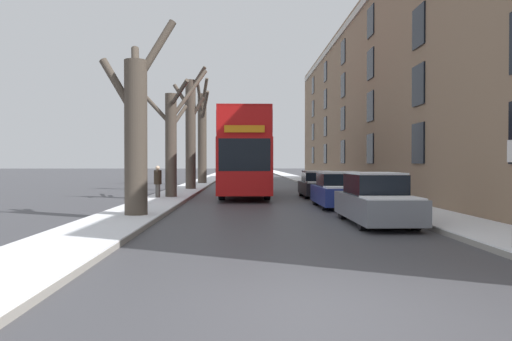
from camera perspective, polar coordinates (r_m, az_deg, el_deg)
The scene contains 13 objects.
ground_plane at distance 6.56m, azimuth 9.47°, elevation -15.47°, with size 320.00×320.00×0.00m, color #424247.
sidewalk_left at distance 59.33m, azimuth -5.13°, elevation -0.84°, with size 2.22×130.00×0.16m.
sidewalk_right at distance 59.53m, azimuth 4.51°, elevation -0.83°, with size 2.22×130.00×0.16m.
terrace_facade_right at distance 34.64m, azimuth 18.65°, elevation 7.79°, with size 9.10×53.37×12.09m.
bare_tree_left_0 at distance 16.74m, azimuth -13.55°, elevation 4.44°, with size 2.56×1.28×6.61m.
bare_tree_left_1 at distance 25.33m, azimuth -9.55°, elevation 3.59°, with size 3.18×3.09×6.78m.
bare_tree_left_2 at distance 32.95m, azimuth -7.47°, elevation 4.37°, with size 2.38×1.32×8.09m.
bare_tree_left_3 at distance 42.24m, azimuth -6.16°, elevation 4.10°, with size 1.13×2.46×8.83m.
double_decker_bus at distance 28.31m, azimuth -1.35°, elevation 2.32°, with size 2.63×11.81×4.52m.
parked_car_0 at distance 15.47m, azimuth 13.53°, elevation -3.36°, with size 1.69×4.52×1.56m.
parked_car_1 at distance 20.92m, azimuth 9.55°, elevation -2.32°, with size 1.88×4.08×1.49m.
parked_car_2 at distance 27.00m, azimuth 7.05°, elevation -1.66°, with size 1.71×3.97×1.42m.
pedestrian_left_sidewalk at distance 24.94m, azimuth -11.16°, elevation -1.23°, with size 0.37×0.37×1.71m.
Camera 1 is at (-1.20, -6.18, 1.84)m, focal length 35.00 mm.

